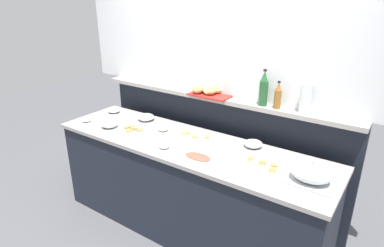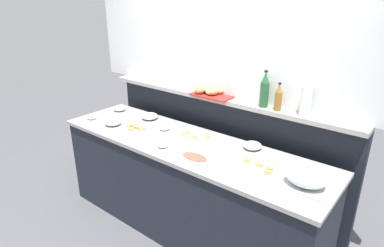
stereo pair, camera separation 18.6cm
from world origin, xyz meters
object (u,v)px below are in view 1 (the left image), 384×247
at_px(sandwich_platter_front, 133,131).
at_px(sandwich_platter_side, 258,165).
at_px(sandwich_platter_rear, 195,136).
at_px(bread_basket, 209,91).
at_px(pepper_shaker, 152,80).
at_px(glass_bowl_large, 146,117).
at_px(cold_cuts_platter, 198,157).
at_px(wine_bottle_green, 264,89).
at_px(glass_bowl_extra, 109,124).
at_px(vinegar_bottle_amber, 278,96).
at_px(glass_bowl_medium, 114,110).
at_px(condiment_bowl_red, 163,129).
at_px(water_carafe, 305,99).
at_px(salt_shaker, 149,79).
at_px(condiment_bowl_cream, 86,120).
at_px(glass_bowl_small, 253,144).
at_px(condiment_bowl_teal, 164,146).
at_px(serving_cloche, 311,173).

distance_m(sandwich_platter_front, sandwich_platter_side, 1.25).
xyz_separation_m(sandwich_platter_front, sandwich_platter_rear, (0.55, 0.23, 0.00)).
xyz_separation_m(sandwich_platter_rear, bread_basket, (-0.06, 0.33, 0.34)).
height_order(pepper_shaker, bread_basket, pepper_shaker).
bearing_deg(sandwich_platter_side, glass_bowl_large, 169.57).
distance_m(sandwich_platter_rear, cold_cuts_platter, 0.41).
bearing_deg(pepper_shaker, sandwich_platter_front, -67.12).
bearing_deg(wine_bottle_green, pepper_shaker, 179.77).
bearing_deg(glass_bowl_extra, sandwich_platter_rear, 18.00).
bearing_deg(glass_bowl_extra, vinegar_bottle_amber, 21.72).
xyz_separation_m(glass_bowl_medium, condiment_bowl_red, (0.77, -0.09, -0.01)).
height_order(sandwich_platter_side, vinegar_bottle_amber, vinegar_bottle_amber).
bearing_deg(vinegar_bottle_amber, water_carafe, 4.34).
xyz_separation_m(sandwich_platter_front, wine_bottle_green, (1.04, 0.55, 0.45)).
distance_m(glass_bowl_large, condiment_bowl_red, 0.34).
xyz_separation_m(cold_cuts_platter, salt_shaker, (-1.08, 0.65, 0.35)).
xyz_separation_m(sandwich_platter_front, glass_bowl_medium, (-0.57, 0.28, 0.01)).
relative_size(sandwich_platter_rear, condiment_bowl_cream, 3.11).
distance_m(glass_bowl_large, wine_bottle_green, 1.26).
relative_size(sandwich_platter_rear, condiment_bowl_red, 2.93).
relative_size(condiment_bowl_red, pepper_shaker, 1.13).
xyz_separation_m(glass_bowl_small, condiment_bowl_cream, (-1.66, -0.42, -0.01)).
height_order(glass_bowl_large, glass_bowl_extra, glass_bowl_large).
height_order(glass_bowl_large, vinegar_bottle_amber, vinegar_bottle_amber).
height_order(glass_bowl_extra, bread_basket, bread_basket).
distance_m(glass_bowl_extra, pepper_shaker, 0.68).
bearing_deg(condiment_bowl_teal, sandwich_platter_rear, 74.62).
bearing_deg(glass_bowl_large, condiment_bowl_red, -19.92).
relative_size(vinegar_bottle_amber, pepper_shaker, 2.71).
xyz_separation_m(sandwich_platter_front, cold_cuts_platter, (0.80, -0.09, -0.00)).
bearing_deg(salt_shaker, glass_bowl_medium, -136.21).
xyz_separation_m(cold_cuts_platter, glass_bowl_extra, (-1.08, 0.06, 0.02)).
relative_size(pepper_shaker, water_carafe, 0.37).
bearing_deg(cold_cuts_platter, condiment_bowl_teal, -179.19).
xyz_separation_m(sandwich_platter_front, bread_basket, (0.48, 0.56, 0.34)).
height_order(cold_cuts_platter, wine_bottle_green, wine_bottle_green).
xyz_separation_m(sandwich_platter_front, pepper_shaker, (-0.24, 0.56, 0.35)).
bearing_deg(serving_cloche, condiment_bowl_cream, -176.92).
bearing_deg(sandwich_platter_rear, serving_cloche, -9.37).
xyz_separation_m(glass_bowl_medium, vinegar_bottle_amber, (1.74, 0.26, 0.40)).
relative_size(condiment_bowl_cream, pepper_shaker, 1.07).
bearing_deg(condiment_bowl_cream, bread_basket, 30.39).
height_order(glass_bowl_medium, condiment_bowl_red, glass_bowl_medium).
relative_size(condiment_bowl_teal, condiment_bowl_cream, 0.99).
relative_size(sandwich_platter_rear, glass_bowl_small, 1.87).
xyz_separation_m(sandwich_platter_front, vinegar_bottle_amber, (1.18, 0.54, 0.41)).
bearing_deg(condiment_bowl_teal, condiment_bowl_red, 130.70).
bearing_deg(pepper_shaker, vinegar_bottle_amber, -0.69).
xyz_separation_m(sandwich_platter_front, condiment_bowl_teal, (0.46, -0.10, 0.01)).
height_order(glass_bowl_extra, water_carafe, water_carafe).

